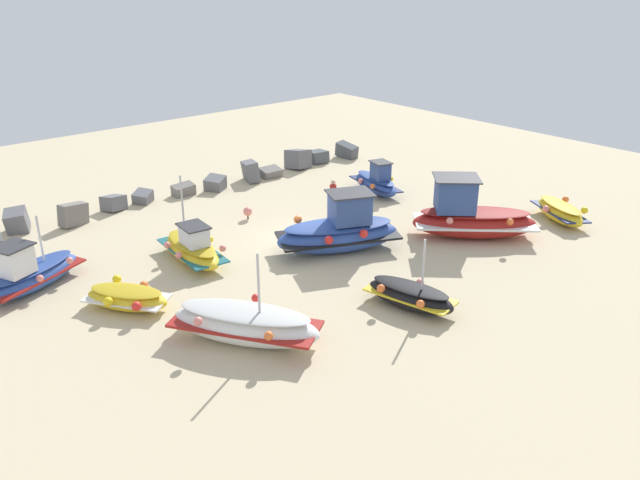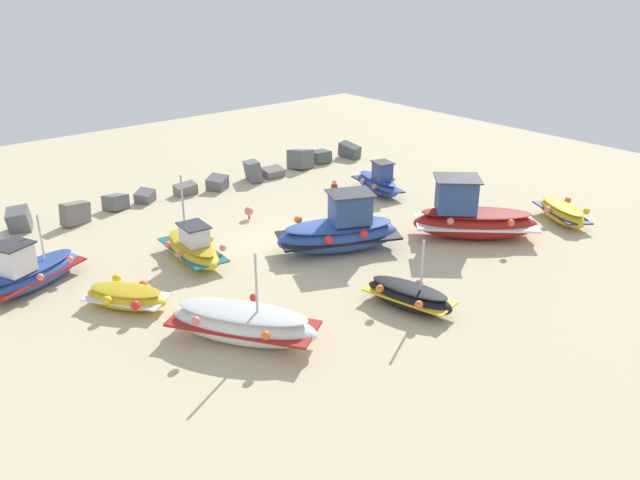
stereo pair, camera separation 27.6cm
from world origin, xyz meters
The scene contains 13 objects.
ground_plane centered at (0.00, 0.00, 0.00)m, with size 51.62×51.62×0.00m, color beige.
fishing_boat_0 centered at (0.63, -1.82, 0.87)m, with size 5.59×3.91×2.58m.
fishing_boat_1 centered at (6.01, -4.48, 0.93)m, with size 5.32×5.16×2.76m.
fishing_boat_2 centered at (7.21, 2.54, 0.59)m, with size 2.18×3.78×1.85m.
fishing_boat_3 centered at (-6.56, -5.24, 0.62)m, with size 4.07×5.05×3.14m.
fishing_boat_4 centered at (-8.46, -0.74, 0.42)m, with size 2.73×3.22×0.87m.
fishing_boat_5 centered at (10.81, -6.03, 0.47)m, with size 2.69×3.54×0.94m.
fishing_boat_6 centered at (-10.48, 2.98, 0.64)m, with size 4.32×2.90×2.70m.
fishing_boat_7 centered at (-0.91, -7.16, 0.47)m, with size 1.93×3.51×2.71m.
fishing_boat_8 centered at (-4.65, 1.26, 0.56)m, with size 2.07×4.04×3.48m.
person_walking centered at (3.24, 1.54, 1.02)m, with size 0.32×0.32×1.76m.
breakwater_rocks centered at (0.92, 8.78, 0.42)m, with size 22.59×2.47×1.38m.
mooring_buoy_0 centered at (-0.20, 3.76, 0.38)m, with size 0.43×0.43×0.59m.
Camera 2 is at (-16.29, -20.61, 11.07)m, focal length 36.52 mm.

